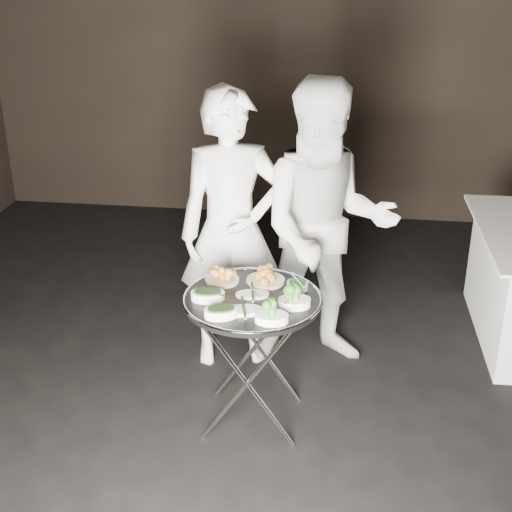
# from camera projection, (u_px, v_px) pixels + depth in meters

# --- Properties ---
(floor) EXTENTS (6.00, 7.00, 0.05)m
(floor) POSITION_uv_depth(u_px,v_px,m) (260.00, 448.00, 3.86)
(floor) COLOR black
(floor) RESTS_ON ground
(wall_back) EXTENTS (6.00, 0.05, 3.00)m
(wall_back) POSITION_uv_depth(u_px,v_px,m) (310.00, 58.00, 6.41)
(wall_back) COLOR black
(wall_back) RESTS_ON floor
(tray_stand) EXTENTS (0.52, 0.44, 0.76)m
(tray_stand) POSITION_uv_depth(u_px,v_px,m) (252.00, 355.00, 3.87)
(tray_stand) COLOR silver
(tray_stand) RESTS_ON floor
(serving_tray) EXTENTS (0.74, 0.74, 0.04)m
(serving_tray) POSITION_uv_depth(u_px,v_px,m) (252.00, 300.00, 3.73)
(serving_tray) COLOR black
(serving_tray) RESTS_ON tray_stand
(potato_plate_a) EXTENTS (0.19, 0.19, 0.07)m
(potato_plate_a) POSITION_uv_depth(u_px,v_px,m) (222.00, 277.00, 3.89)
(potato_plate_a) COLOR beige
(potato_plate_a) RESTS_ON serving_tray
(potato_plate_b) EXTENTS (0.21, 0.21, 0.08)m
(potato_plate_b) POSITION_uv_depth(u_px,v_px,m) (266.00, 277.00, 3.88)
(potato_plate_b) COLOR beige
(potato_plate_b) RESTS_ON serving_tray
(greens_bowl) EXTENTS (0.11, 0.11, 0.07)m
(greens_bowl) POSITION_uv_depth(u_px,v_px,m) (298.00, 284.00, 3.81)
(greens_bowl) COLOR white
(greens_bowl) RESTS_ON serving_tray
(asparagus_plate_a) EXTENTS (0.19, 0.13, 0.04)m
(asparagus_plate_a) POSITION_uv_depth(u_px,v_px,m) (253.00, 293.00, 3.74)
(asparagus_plate_a) COLOR white
(asparagus_plate_a) RESTS_ON serving_tray
(asparagus_plate_b) EXTENTS (0.22, 0.15, 0.04)m
(asparagus_plate_b) POSITION_uv_depth(u_px,v_px,m) (243.00, 309.00, 3.58)
(asparagus_plate_b) COLOR white
(asparagus_plate_b) RESTS_ON serving_tray
(spinach_bowl_a) EXTENTS (0.19, 0.13, 0.07)m
(spinach_bowl_a) POSITION_uv_depth(u_px,v_px,m) (208.00, 294.00, 3.70)
(spinach_bowl_a) COLOR white
(spinach_bowl_a) RESTS_ON serving_tray
(spinach_bowl_b) EXTENTS (0.20, 0.16, 0.07)m
(spinach_bowl_b) POSITION_uv_depth(u_px,v_px,m) (221.00, 311.00, 3.53)
(spinach_bowl_b) COLOR white
(spinach_bowl_b) RESTS_ON serving_tray
(broccoli_bowl_a) EXTENTS (0.19, 0.16, 0.07)m
(broccoli_bowl_a) POSITION_uv_depth(u_px,v_px,m) (294.00, 301.00, 3.63)
(broccoli_bowl_a) COLOR white
(broccoli_bowl_a) RESTS_ON serving_tray
(broccoli_bowl_b) EXTENTS (0.17, 0.13, 0.07)m
(broccoli_bowl_b) POSITION_uv_depth(u_px,v_px,m) (272.00, 316.00, 3.49)
(broccoli_bowl_b) COLOR white
(broccoli_bowl_b) RESTS_ON serving_tray
(serving_utensils) EXTENTS (0.58, 0.43, 0.01)m
(serving_utensils) POSITION_uv_depth(u_px,v_px,m) (257.00, 284.00, 3.77)
(serving_utensils) COLOR silver
(serving_utensils) RESTS_ON serving_tray
(waiter_left) EXTENTS (0.73, 0.58, 1.75)m
(waiter_left) POSITION_uv_depth(u_px,v_px,m) (232.00, 231.00, 4.31)
(waiter_left) COLOR silver
(waiter_left) RESTS_ON floor
(waiter_right) EXTENTS (0.98, 0.82, 1.80)m
(waiter_right) POSITION_uv_depth(u_px,v_px,m) (326.00, 228.00, 4.28)
(waiter_right) COLOR silver
(waiter_right) RESTS_ON floor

